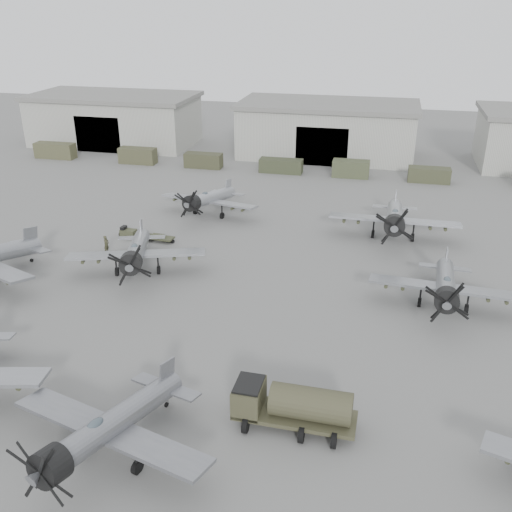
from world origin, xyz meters
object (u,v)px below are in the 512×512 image
Objects in this scene: aircraft_far_0 at (208,199)px; tug_trailer at (139,235)px; fuel_tanker at (293,404)px; ground_crew at (106,245)px; aircraft_mid_2 at (446,286)px; aircraft_near_1 at (105,430)px; aircraft_mid_1 at (136,252)px; aircraft_far_1 at (395,218)px.

aircraft_far_0 reaches higher than tug_trailer.
fuel_tanker is 3.85× the size of ground_crew.
ground_crew is (-23.12, 21.36, -0.68)m from fuel_tanker.
ground_crew is (-33.09, 4.34, -1.33)m from aircraft_mid_2.
aircraft_near_1 reaches higher than tug_trailer.
ground_crew is at bearing 131.94° from aircraft_near_1.
tug_trailer is (-11.77, 31.21, -1.87)m from aircraft_near_1.
aircraft_mid_2 is 33.40m from ground_crew.
aircraft_mid_1 is 16.87m from aircraft_far_0.
aircraft_mid_2 reaches higher than ground_crew.
aircraft_mid_1 reaches higher than aircraft_mid_2.
fuel_tanker is (17.97, -17.41, -0.71)m from aircraft_mid_1.
fuel_tanker is (-5.62, -31.81, -0.90)m from aircraft_far_1.
aircraft_mid_1 reaches higher than aircraft_near_1.
aircraft_near_1 is 29.79m from aircraft_mid_2.
ground_crew is at bearing 124.08° from aircraft_mid_1.
tug_trailer is (-27.08, -5.96, -2.10)m from aircraft_far_1.
aircraft_far_1 is 27.81m from tug_trailer.
tug_trailer is at bearing -12.63° from ground_crew.
tug_trailer is 3.17× the size of ground_crew.
aircraft_mid_2 is 31.32m from aircraft_far_0.
aircraft_far_0 is 10.01m from tug_trailer.
aircraft_near_1 is 24.23m from aircraft_mid_1.
ground_crew is (-5.15, 3.95, -1.39)m from aircraft_mid_1.
aircraft_near_1 is 40.20m from aircraft_far_1.
aircraft_far_1 is at bearing 17.23° from tug_trailer.
aircraft_far_0 is 37.85m from fuel_tanker.
aircraft_far_1 is 2.24× the size of tug_trailer.
fuel_tanker reaches higher than tug_trailer.
aircraft_far_0 reaches higher than ground_crew.
tug_trailer is at bearing 125.94° from aircraft_near_1.
aircraft_mid_2 is at bearing -73.12° from aircraft_far_1.
fuel_tanker is at bearing -116.30° from aircraft_mid_2.
aircraft_mid_2 is 0.91× the size of aircraft_far_1.
aircraft_near_1 is 1.71× the size of fuel_tanker.
aircraft_far_0 is at bearing 65.64° from aircraft_mid_1.
aircraft_near_1 is 11.09m from fuel_tanker.
aircraft_far_1 is 7.12× the size of ground_crew.
tug_trailer is (-3.50, 8.43, -1.91)m from aircraft_mid_1.
aircraft_far_1 is 32.31m from fuel_tanker.
tug_trailer is at bearing 130.64° from fuel_tanker.
fuel_tanker is 33.62m from tug_trailer.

